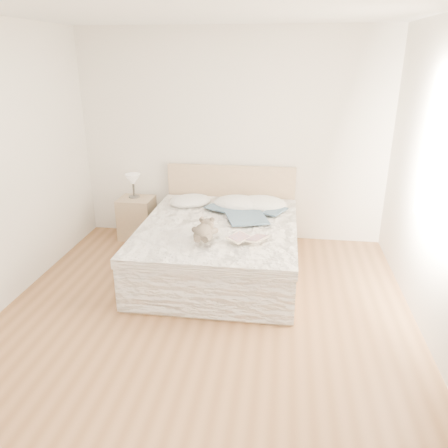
{
  "coord_description": "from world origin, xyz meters",
  "views": [
    {
      "loc": [
        0.69,
        -3.38,
        2.35
      ],
      "look_at": [
        0.07,
        1.05,
        0.62
      ],
      "focal_mm": 35.0,
      "sensor_mm": 36.0,
      "label": 1
    }
  ],
  "objects": [
    {
      "name": "floor",
      "position": [
        0.0,
        0.0,
        0.0
      ],
      "size": [
        4.0,
        4.5,
        0.0
      ],
      "primitive_type": "cube",
      "color": "brown",
      "rests_on": "ground"
    },
    {
      "name": "ceiling",
      "position": [
        0.0,
        0.0,
        2.7
      ],
      "size": [
        4.0,
        4.5,
        0.0
      ],
      "primitive_type": "cube",
      "color": "white",
      "rests_on": "ground"
    },
    {
      "name": "wall_back",
      "position": [
        0.0,
        2.25,
        1.35
      ],
      "size": [
        4.0,
        0.02,
        2.7
      ],
      "primitive_type": "cube",
      "color": "white",
      "rests_on": "ground"
    },
    {
      "name": "wall_front",
      "position": [
        0.0,
        -2.25,
        1.35
      ],
      "size": [
        4.0,
        0.02,
        2.7
      ],
      "primitive_type": "cube",
      "color": "white",
      "rests_on": "ground"
    },
    {
      "name": "window",
      "position": [
        1.99,
        0.3,
        1.45
      ],
      "size": [
        0.02,
        1.3,
        1.1
      ],
      "primitive_type": "cube",
      "color": "white",
      "rests_on": "wall_right"
    },
    {
      "name": "bed",
      "position": [
        0.0,
        1.19,
        0.31
      ],
      "size": [
        1.72,
        2.14,
        1.0
      ],
      "color": "tan",
      "rests_on": "floor"
    },
    {
      "name": "nightstand",
      "position": [
        -1.26,
        1.99,
        0.28
      ],
      "size": [
        0.46,
        0.41,
        0.56
      ],
      "primitive_type": "cube",
      "rotation": [
        0.0,
        0.0,
        -0.01
      ],
      "color": "tan",
      "rests_on": "floor"
    },
    {
      "name": "table_lamp",
      "position": [
        -1.3,
        2.02,
        0.79
      ],
      "size": [
        0.26,
        0.26,
        0.32
      ],
      "color": "#504C45",
      "rests_on": "nightstand"
    },
    {
      "name": "pillow_left",
      "position": [
        -0.46,
        1.74,
        0.64
      ],
      "size": [
        0.64,
        0.56,
        0.16
      ],
      "primitive_type": "ellipsoid",
      "rotation": [
        0.0,
        0.0,
        0.45
      ],
      "color": "silver",
      "rests_on": "bed"
    },
    {
      "name": "pillow_middle",
      "position": [
        0.16,
        1.71,
        0.64
      ],
      "size": [
        0.7,
        0.54,
        0.19
      ],
      "primitive_type": "ellipsoid",
      "rotation": [
        0.0,
        0.0,
        -0.16
      ],
      "color": "white",
      "rests_on": "bed"
    },
    {
      "name": "pillow_right",
      "position": [
        0.42,
        1.74,
        0.64
      ],
      "size": [
        0.67,
        0.49,
        0.19
      ],
      "primitive_type": "ellipsoid",
      "rotation": [
        0.0,
        0.0,
        0.06
      ],
      "color": "white",
      "rests_on": "bed"
    },
    {
      "name": "blouse",
      "position": [
        0.27,
        1.33,
        0.63
      ],
      "size": [
        0.86,
        0.89,
        0.03
      ],
      "primitive_type": null,
      "rotation": [
        0.0,
        0.0,
        0.3
      ],
      "color": "#314A60",
      "rests_on": "bed"
    },
    {
      "name": "photo_book",
      "position": [
        -0.5,
        1.75,
        0.63
      ],
      "size": [
        0.34,
        0.25,
        0.02
      ],
      "primitive_type": "cube",
      "rotation": [
        0.0,
        0.0,
        0.1
      ],
      "color": "silver",
      "rests_on": "bed"
    },
    {
      "name": "childrens_book",
      "position": [
        0.36,
        0.65,
        0.63
      ],
      "size": [
        0.43,
        0.39,
        0.02
      ],
      "primitive_type": "cube",
      "rotation": [
        0.0,
        0.0,
        -0.55
      ],
      "color": "#FCE7C8",
      "rests_on": "bed"
    },
    {
      "name": "teddy_bear",
      "position": [
        -0.08,
        0.57,
        0.65
      ],
      "size": [
        0.25,
        0.34,
        0.18
      ],
      "primitive_type": null,
      "rotation": [
        0.0,
        0.0,
        0.04
      ],
      "color": "brown",
      "rests_on": "bed"
    }
  ]
}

